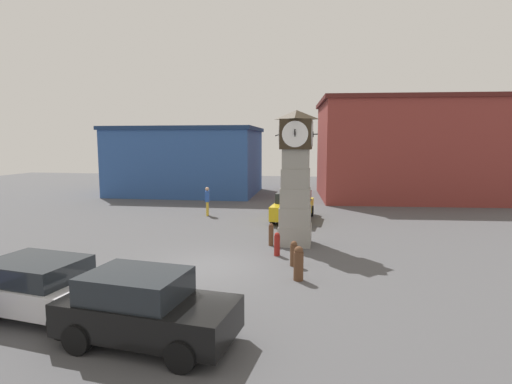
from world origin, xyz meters
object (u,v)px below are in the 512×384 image
Objects in this scene: bollard_mid_row at (277,244)px; car_near_tower at (44,287)px; bollard_far_row at (294,253)px; pedestrian_crossing_lot at (207,199)px; clock_tower at (296,179)px; bollard_near_tower at (271,234)px; car_by_building at (145,308)px; car_far_lot at (293,206)px; bollard_end_row at (299,263)px.

car_near_tower is at bearing -129.36° from bollard_mid_row.
pedestrian_crossing_lot reaches higher than bollard_far_row.
clock_tower is 3.31× the size of pedestrian_crossing_lot.
car_near_tower is at bearing -124.90° from clock_tower.
bollard_far_row is (1.19, -2.67, -0.03)m from bollard_near_tower.
car_by_building is 14.74m from car_far_lot.
bollard_near_tower reaches higher than bollard_far_row.
bollard_end_row is at bearing 56.70° from car_by_building.
clock_tower is at bearing 95.87° from bollard_end_row.
clock_tower is 1.30× the size of car_near_tower.
car_by_building is at bearing -15.79° from car_near_tower.
car_far_lot is (0.01, 7.37, 0.34)m from bollard_mid_row.
bollard_mid_row is at bearing 74.54° from car_by_building.
car_by_building is at bearing -123.30° from bollard_end_row.
car_by_building is at bearing -105.60° from clock_tower.
bollard_mid_row is 8.19m from car_near_tower.
pedestrian_crossing_lot is at bearing 120.76° from bollard_end_row.
pedestrian_crossing_lot reaches higher than bollard_end_row.
pedestrian_crossing_lot is (-5.90, 8.91, 0.53)m from bollard_far_row.
car_near_tower is at bearing -139.08° from bollard_far_row.
bollard_end_row is 0.25× the size of car_far_lot.
bollard_end_row reaches higher than bollard_far_row.
bollard_near_tower is at bearing 113.96° from bollard_far_row.
car_near_tower is at bearing -90.14° from pedestrian_crossing_lot.
clock_tower is at bearing 74.40° from car_by_building.
car_far_lot is at bearing 95.61° from clock_tower.
car_near_tower is at bearing -149.28° from bollard_end_row.
bollard_end_row is 0.64× the size of pedestrian_crossing_lot.
clock_tower is 5.87m from car_far_lot.
bollard_mid_row is at bearing -56.28° from pedestrian_crossing_lot.
clock_tower reaches higher than bollard_near_tower.
car_near_tower is 14.66m from car_far_lot.
pedestrian_crossing_lot is (-6.17, 10.37, 0.43)m from bollard_end_row.
car_by_building is at bearing -97.84° from car_far_lot.
clock_tower is 10.25m from car_near_tower.
bollard_end_row is (0.27, -1.46, 0.10)m from bollard_far_row.
pedestrian_crossing_lot is at bearing 127.07° from bollard_near_tower.
bollard_mid_row is at bearing 50.64° from car_near_tower.
car_near_tower is (-5.19, -6.33, 0.27)m from bollard_mid_row.
bollard_far_row is at bearing 65.58° from car_by_building.
car_by_building is 2.32× the size of pedestrian_crossing_lot.
bollard_near_tower is at bearing 79.85° from car_by_building.
pedestrian_crossing_lot is (-3.16, 14.96, 0.20)m from car_by_building.
bollard_mid_row is 9.30m from pedestrian_crossing_lot.
bollard_far_row is 0.82× the size of bollard_end_row.
car_by_building is at bearing -78.09° from pedestrian_crossing_lot.
car_near_tower is at bearing -121.30° from bollard_near_tower.
bollard_end_row is (1.01, -2.64, 0.10)m from bollard_mid_row.
car_far_lot is at bearing -3.90° from pedestrian_crossing_lot.
car_near_tower is (-4.75, -7.81, 0.25)m from bollard_near_tower.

